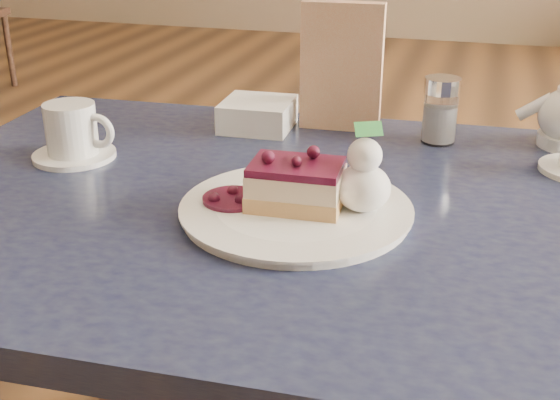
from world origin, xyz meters
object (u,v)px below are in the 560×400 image
(coffee_set, at_px, (73,134))
(main_table, at_px, (303,250))
(dessert_plate, at_px, (296,210))
(cheesecake_slice, at_px, (296,185))

(coffee_set, bearing_deg, main_table, -8.36)
(main_table, relative_size, coffee_set, 8.86)
(dessert_plate, bearing_deg, coffee_set, 164.69)
(dessert_plate, bearing_deg, cheesecake_slice, 90.00)
(main_table, bearing_deg, cheesecake_slice, -90.00)
(cheesecake_slice, distance_m, coffee_set, 0.38)
(dessert_plate, height_order, coffee_set, coffee_set)
(dessert_plate, xyz_separation_m, coffee_set, (-0.37, 0.10, 0.03))
(main_table, xyz_separation_m, cheesecake_slice, (0.00, -0.05, 0.11))
(main_table, height_order, dessert_plate, dessert_plate)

